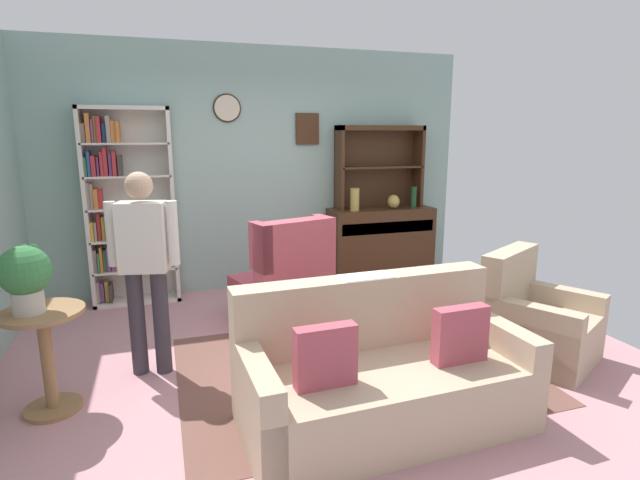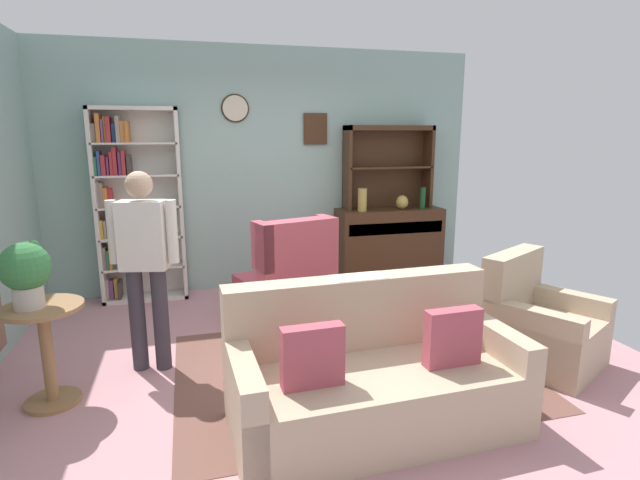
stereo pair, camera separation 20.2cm
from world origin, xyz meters
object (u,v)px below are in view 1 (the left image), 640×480
Objects in this scene: vase_round at (394,202)px; couch_floral at (382,376)px; book_stack at (363,307)px; sideboard_hutch at (379,155)px; armchair_floral at (536,324)px; plant_stand at (46,350)px; potted_plant_large at (25,274)px; sideboard at (381,241)px; vase_tall at (355,199)px; bottle_wine at (413,197)px; person_reading at (145,260)px; wingback_chair at (285,284)px; coffee_table at (364,320)px; bookshelf at (123,204)px.

vase_round is 0.09× the size of couch_floral.
couch_floral is 8.46× the size of book_stack.
sideboard_hutch reaches higher than armchair_floral.
potted_plant_large reaches higher than plant_stand.
vase_round is (0.13, -0.07, 0.50)m from sideboard.
vase_tall is 2.56m from armchair_floral.
potted_plant_large is (-3.04, -2.03, -0.09)m from vase_tall.
sideboard is 4.93× the size of bottle_wine.
person_reading reaches higher than bottle_wine.
vase_tall is 0.78m from bottle_wine.
armchair_floral is at bearing -5.22° from plant_stand.
wingback_chair reaches higher than plant_stand.
bottle_wine is 3.53m from person_reading.
sideboard is 7.65× the size of vase_round.
potted_plant_large is at bearing -148.42° from sideboard.
bottle_wine is at bearing 52.84° from coffee_table.
vase_tall is 1.59× the size of vase_round.
armchair_floral is 3.17m from person_reading.
vase_round is 0.27m from bottle_wine.
armchair_floral is at bearing -38.43° from wingback_chair.
couch_floral reaches higher than armchair_floral.
sideboard_hutch reaches higher than sideboard.
sideboard is 2.45m from armchair_floral.
potted_plant_large is at bearing 159.80° from couch_floral.
armchair_floral is 2.40× the size of potted_plant_large.
bookshelf is 1.62× the size of sideboard.
couch_floral is at bearing -164.01° from armchair_floral.
coffee_table is (0.40, -1.03, -0.03)m from wingback_chair.
sideboard is 1.18× the size of sideboard_hutch.
potted_plant_large is (-0.46, -2.19, -0.13)m from bookshelf.
couch_floral is at bearing -104.65° from book_stack.
vase_tall is 0.26× the size of armchair_floral.
bookshelf is 7.96× the size of bottle_wine.
sideboard is at bearing 167.11° from bottle_wine.
person_reading is at bearing -152.42° from bottle_wine.
bookshelf is 3.03m from sideboard.
vase_tall is 3.05m from couch_floral.
sideboard_hutch reaches higher than vase_round.
book_stack is at bearing -109.93° from vase_tall.
armchair_floral is at bearing -15.39° from coffee_table.
book_stack is (-1.11, -2.06, -0.04)m from sideboard.
bottle_wine reaches higher than wingback_chair.
wingback_chair is at bearing -149.73° from vase_round.
potted_plant_large is (-3.43, -2.22, -0.60)m from sideboard_hutch.
couch_floral is 2.20m from plant_stand.
couch_floral is 1.75× the size of armchair_floral.
potted_plant_large is 0.55× the size of coffee_table.
bottle_wine is 0.25× the size of armchair_floral.
person_reading is (-1.41, 1.16, 0.59)m from couch_floral.
sideboard is 6.02× the size of book_stack.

